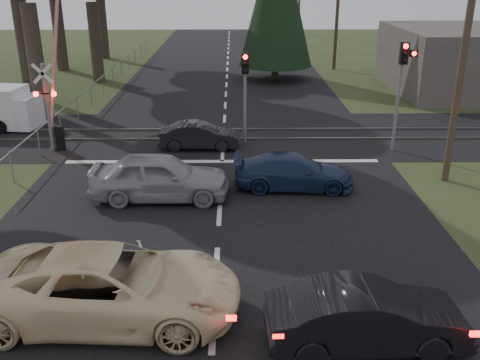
{
  "coord_description": "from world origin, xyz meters",
  "views": [
    {
      "loc": [
        0.48,
        -12.77,
        7.49
      ],
      "look_at": [
        0.68,
        2.83,
        1.3
      ],
      "focal_mm": 40.0,
      "sensor_mm": 36.0,
      "label": 1
    }
  ],
  "objects_px": {
    "utility_pole_mid": "(338,7)",
    "cream_coupe": "(110,286)",
    "traffic_signal_center": "(245,83)",
    "dark_car_far": "(200,136)",
    "crossing_signal": "(53,105)",
    "blue_sedan": "(294,172)",
    "dark_hatchback": "(367,317)",
    "silver_car": "(160,177)",
    "utility_pole_near": "(464,54)",
    "traffic_signal_right": "(402,76)"
  },
  "relations": [
    {
      "from": "silver_car",
      "to": "cream_coupe",
      "type": "bearing_deg",
      "value": 178.18
    },
    {
      "from": "utility_pole_near",
      "to": "blue_sedan",
      "type": "xyz_separation_m",
      "value": [
        -5.84,
        -0.69,
        -4.1
      ]
    },
    {
      "from": "traffic_signal_right",
      "to": "utility_pole_near",
      "type": "height_order",
      "value": "utility_pole_near"
    },
    {
      "from": "traffic_signal_right",
      "to": "utility_pole_mid",
      "type": "distance_m",
      "value": 20.6
    },
    {
      "from": "utility_pole_mid",
      "to": "silver_car",
      "type": "distance_m",
      "value": 27.98
    },
    {
      "from": "cream_coupe",
      "to": "traffic_signal_right",
      "type": "bearing_deg",
      "value": -37.0
    },
    {
      "from": "utility_pole_mid",
      "to": "dark_hatchback",
      "type": "xyz_separation_m",
      "value": [
        -5.25,
        -33.48,
        -4.03
      ]
    },
    {
      "from": "traffic_signal_center",
      "to": "silver_car",
      "type": "xyz_separation_m",
      "value": [
        -3.07,
        -6.28,
        -2.0
      ]
    },
    {
      "from": "crossing_signal",
      "to": "traffic_signal_center",
      "type": "distance_m",
      "value": 8.36
    },
    {
      "from": "traffic_signal_center",
      "to": "dark_hatchback",
      "type": "distance_m",
      "value": 14.49
    },
    {
      "from": "crossing_signal",
      "to": "utility_pole_near",
      "type": "bearing_deg",
      "value": -13.5
    },
    {
      "from": "traffic_signal_center",
      "to": "dark_car_far",
      "type": "relative_size",
      "value": 1.16
    },
    {
      "from": "crossing_signal",
      "to": "blue_sedan",
      "type": "relative_size",
      "value": 1.61
    },
    {
      "from": "dark_hatchback",
      "to": "blue_sedan",
      "type": "bearing_deg",
      "value": 0.87
    },
    {
      "from": "blue_sedan",
      "to": "dark_hatchback",
      "type": "bearing_deg",
      "value": -172.92
    },
    {
      "from": "utility_pole_mid",
      "to": "blue_sedan",
      "type": "bearing_deg",
      "value": -103.32
    },
    {
      "from": "traffic_signal_center",
      "to": "dark_hatchback",
      "type": "relative_size",
      "value": 0.97
    },
    {
      "from": "traffic_signal_center",
      "to": "blue_sedan",
      "type": "distance_m",
      "value": 6.02
    },
    {
      "from": "utility_pole_mid",
      "to": "cream_coupe",
      "type": "xyz_separation_m",
      "value": [
        -10.82,
        -32.41,
        -3.9
      ]
    },
    {
      "from": "utility_pole_mid",
      "to": "blue_sedan",
      "type": "xyz_separation_m",
      "value": [
        -5.84,
        -24.69,
        -4.1
      ]
    },
    {
      "from": "crossing_signal",
      "to": "traffic_signal_center",
      "type": "relative_size",
      "value": 1.7
    },
    {
      "from": "silver_car",
      "to": "blue_sedan",
      "type": "bearing_deg",
      "value": -78.71
    },
    {
      "from": "traffic_signal_right",
      "to": "utility_pole_near",
      "type": "xyz_separation_m",
      "value": [
        0.95,
        -3.47,
        1.41
      ]
    },
    {
      "from": "utility_pole_near",
      "to": "utility_pole_mid",
      "type": "xyz_separation_m",
      "value": [
        0.0,
        24.0,
        0.0
      ]
    },
    {
      "from": "utility_pole_near",
      "to": "dark_hatchback",
      "type": "bearing_deg",
      "value": -118.98
    },
    {
      "from": "utility_pole_near",
      "to": "dark_car_far",
      "type": "bearing_deg",
      "value": 157.42
    },
    {
      "from": "crossing_signal",
      "to": "blue_sedan",
      "type": "height_order",
      "value": "crossing_signal"
    },
    {
      "from": "traffic_signal_right",
      "to": "blue_sedan",
      "type": "distance_m",
      "value": 6.96
    },
    {
      "from": "traffic_signal_right",
      "to": "dark_hatchback",
      "type": "bearing_deg",
      "value": -108.35
    },
    {
      "from": "dark_car_far",
      "to": "crossing_signal",
      "type": "bearing_deg",
      "value": 92.62
    },
    {
      "from": "dark_car_far",
      "to": "cream_coupe",
      "type": "bearing_deg",
      "value": 175.03
    },
    {
      "from": "blue_sedan",
      "to": "silver_car",
      "type": "bearing_deg",
      "value": 104.2
    },
    {
      "from": "utility_pole_mid",
      "to": "traffic_signal_right",
      "type": "bearing_deg",
      "value": -92.66
    },
    {
      "from": "utility_pole_mid",
      "to": "silver_car",
      "type": "relative_size",
      "value": 1.89
    },
    {
      "from": "silver_car",
      "to": "traffic_signal_center",
      "type": "bearing_deg",
      "value": -25.74
    },
    {
      "from": "traffic_signal_right",
      "to": "silver_car",
      "type": "distance_m",
      "value": 11.16
    },
    {
      "from": "crossing_signal",
      "to": "traffic_signal_center",
      "type": "bearing_deg",
      "value": 6.15
    },
    {
      "from": "traffic_signal_right",
      "to": "utility_pole_near",
      "type": "relative_size",
      "value": 0.52
    },
    {
      "from": "utility_pole_near",
      "to": "blue_sedan",
      "type": "relative_size",
      "value": 2.08
    },
    {
      "from": "dark_hatchback",
      "to": "dark_car_far",
      "type": "height_order",
      "value": "dark_hatchback"
    },
    {
      "from": "utility_pole_mid",
      "to": "cream_coupe",
      "type": "height_order",
      "value": "utility_pole_mid"
    },
    {
      "from": "traffic_signal_center",
      "to": "utility_pole_near",
      "type": "height_order",
      "value": "utility_pole_near"
    },
    {
      "from": "cream_coupe",
      "to": "blue_sedan",
      "type": "bearing_deg",
      "value": -30.1
    },
    {
      "from": "crossing_signal",
      "to": "traffic_signal_right",
      "type": "relative_size",
      "value": 1.48
    },
    {
      "from": "traffic_signal_center",
      "to": "utility_pole_mid",
      "type": "distance_m",
      "value": 20.82
    },
    {
      "from": "utility_pole_mid",
      "to": "dark_car_far",
      "type": "height_order",
      "value": "utility_pole_mid"
    },
    {
      "from": "dark_hatchback",
      "to": "silver_car",
      "type": "xyz_separation_m",
      "value": [
        -5.32,
        7.87,
        0.11
      ]
    },
    {
      "from": "utility_pole_mid",
      "to": "dark_hatchback",
      "type": "relative_size",
      "value": 2.13
    },
    {
      "from": "crossing_signal",
      "to": "cream_coupe",
      "type": "relative_size",
      "value": 1.18
    },
    {
      "from": "cream_coupe",
      "to": "blue_sedan",
      "type": "height_order",
      "value": "cream_coupe"
    }
  ]
}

